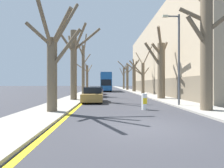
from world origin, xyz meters
The scene contains 21 objects.
ground_plane centered at (0.00, 0.00, 0.00)m, with size 300.00×300.00×0.00m, color #333338.
sidewalk_left centered at (-5.25, 50.00, 0.06)m, with size 2.84×120.00×0.12m, color gray.
sidewalk_right centered at (5.25, 50.00, 0.06)m, with size 2.84×120.00×0.12m, color gray.
building_facade_right centered at (11.65, 24.89, 6.53)m, with size 10.08×38.06×13.08m.
kerb_line_stripe centered at (-3.65, 50.00, 0.00)m, with size 0.24×120.00×0.01m, color yellow.
street_tree_left_0 centered at (-4.69, 3.61, 3.03)m, with size 3.35×3.80×7.28m.
street_tree_left_1 centered at (-4.82, 11.53, 4.15)m, with size 4.34×4.03×7.55m.
street_tree_left_2 centered at (-4.74, 18.45, 4.14)m, with size 2.72×3.52×8.46m.
street_tree_left_3 centered at (-4.98, 25.88, 3.01)m, with size 3.31×5.11×5.90m.
street_tree_right_0 centered at (4.82, 3.78, 3.97)m, with size 3.07×2.29×8.83m.
street_tree_right_1 centered at (4.86, 12.84, 3.72)m, with size 3.05×3.79×7.90m.
street_tree_right_2 centered at (4.81, 22.52, 3.32)m, with size 4.33×3.05×8.21m.
street_tree_right_3 centered at (4.93, 31.56, 3.58)m, with size 2.65×4.12×7.29m.
street_tree_right_4 centered at (4.72, 42.03, 3.94)m, with size 4.61×4.21×8.18m.
street_tree_right_5 centered at (4.79, 51.18, 4.08)m, with size 2.96×3.14×8.66m.
double_decker_bus centered at (-1.28, 35.18, 2.46)m, with size 2.49×10.50×4.34m.
parked_car_0 centered at (-2.73, 10.20, 0.69)m, with size 1.90×4.53×1.46m.
parked_car_1 centered at (-2.73, 16.89, 0.67)m, with size 1.86×4.13×1.42m.
parked_car_2 centered at (-2.73, 22.76, 0.63)m, with size 1.76×4.03×1.34m.
lamp_post centered at (4.15, 6.47, 4.08)m, with size 1.40×0.20×7.25m.
traffic_bollard centered at (1.14, 4.85, 0.56)m, with size 0.38×0.40×1.12m.
Camera 1 is at (-1.58, -7.04, 1.78)m, focal length 28.00 mm.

